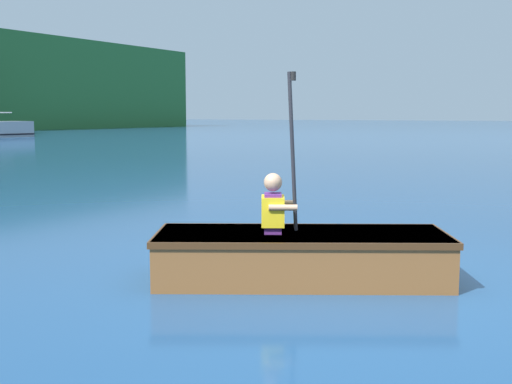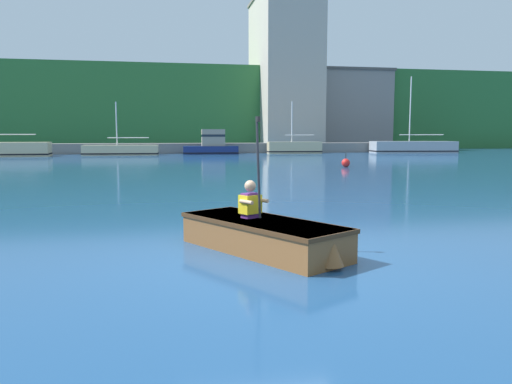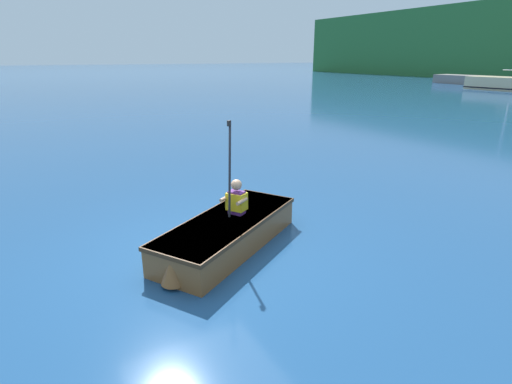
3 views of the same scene
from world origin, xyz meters
TOP-DOWN VIEW (x-y plane):
  - ground_plane at (0.00, 0.00)m, footprint 300.00×300.00m
  - rowboat_foreground at (-0.00, 0.40)m, footprint 2.25×2.85m
  - person_paddler at (-0.15, 0.66)m, footprint 0.44×0.44m

SIDE VIEW (x-z plane):
  - ground_plane at x=0.00m, z-range 0.00..0.00m
  - rowboat_foreground at x=0.00m, z-range 0.03..0.49m
  - person_paddler at x=-0.15m, z-range -0.01..1.47m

